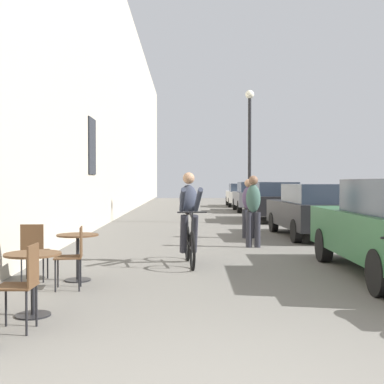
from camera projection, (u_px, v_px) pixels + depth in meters
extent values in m
cube|color=#B7AD99|center=(95.00, 75.00, 17.23)|extent=(0.50, 68.00, 10.43)
cube|color=black|center=(92.00, 146.00, 15.15)|extent=(0.04, 1.10, 1.70)
cylinder|color=black|center=(33.00, 315.00, 5.72)|extent=(0.40, 0.40, 0.02)
cylinder|color=black|center=(33.00, 285.00, 5.72)|extent=(0.05, 0.05, 0.67)
cylinder|color=#4C331E|center=(33.00, 254.00, 5.71)|extent=(0.64, 0.64, 0.02)
cylinder|color=black|center=(6.00, 305.00, 5.30)|extent=(0.02, 0.02, 0.45)
cylinder|color=black|center=(26.00, 313.00, 4.98)|extent=(0.02, 0.02, 0.45)
cylinder|color=black|center=(36.00, 305.00, 5.30)|extent=(0.02, 0.02, 0.45)
cube|color=#4C331E|center=(16.00, 286.00, 5.13)|extent=(0.39, 0.39, 0.02)
cube|color=#4C331E|center=(33.00, 265.00, 5.13)|extent=(0.02, 0.34, 0.42)
cylinder|color=black|center=(78.00, 280.00, 7.77)|extent=(0.40, 0.40, 0.02)
cylinder|color=black|center=(78.00, 258.00, 7.76)|extent=(0.05, 0.05, 0.67)
cylinder|color=#4C331E|center=(78.00, 235.00, 7.75)|extent=(0.64, 0.64, 0.02)
cylinder|color=black|center=(27.00, 265.00, 7.90)|extent=(0.02, 0.02, 0.45)
cylinder|color=black|center=(48.00, 264.00, 7.93)|extent=(0.02, 0.02, 0.45)
cylinder|color=black|center=(21.00, 268.00, 7.58)|extent=(0.02, 0.02, 0.45)
cylinder|color=black|center=(43.00, 268.00, 7.60)|extent=(0.02, 0.02, 0.45)
cube|color=#4C331E|center=(35.00, 251.00, 7.75)|extent=(0.41, 0.41, 0.02)
cube|color=#4C331E|center=(32.00, 238.00, 7.56)|extent=(0.34, 0.04, 0.42)
cylinder|color=black|center=(55.00, 276.00, 6.94)|extent=(0.02, 0.02, 0.45)
cylinder|color=black|center=(58.00, 272.00, 7.26)|extent=(0.02, 0.02, 0.45)
cylinder|color=black|center=(79.00, 275.00, 6.99)|extent=(0.02, 0.02, 0.45)
cylinder|color=black|center=(81.00, 271.00, 7.31)|extent=(0.02, 0.02, 0.45)
cube|color=#4C331E|center=(68.00, 257.00, 7.12)|extent=(0.43, 0.43, 0.02)
cube|color=#4C331E|center=(81.00, 241.00, 7.15)|extent=(0.07, 0.34, 0.42)
torus|color=black|center=(192.00, 251.00, 8.72)|extent=(0.10, 0.71, 0.71)
torus|color=black|center=(187.00, 243.00, 9.76)|extent=(0.10, 0.71, 0.71)
cylinder|color=black|center=(188.00, 229.00, 9.67)|extent=(0.05, 0.22, 0.58)
cylinder|color=black|center=(190.00, 214.00, 9.16)|extent=(0.10, 0.82, 0.14)
cylinder|color=black|center=(192.00, 231.00, 8.74)|extent=(0.04, 0.09, 0.67)
cylinder|color=black|center=(190.00, 245.00, 9.27)|extent=(0.11, 1.00, 0.12)
cylinder|color=black|center=(192.00, 212.00, 8.76)|extent=(0.52, 0.07, 0.03)
ellipsoid|color=black|center=(188.00, 213.00, 9.57)|extent=(0.12, 0.24, 0.06)
ellipsoid|color=#2D3342|center=(189.00, 199.00, 9.49)|extent=(0.37, 0.37, 0.59)
sphere|color=#A57A5B|center=(189.00, 178.00, 9.44)|extent=(0.22, 0.22, 0.22)
cylinder|color=#26262D|center=(194.00, 234.00, 9.43)|extent=(0.16, 0.40, 0.75)
cylinder|color=#26262D|center=(184.00, 234.00, 9.41)|extent=(0.16, 0.40, 0.75)
cylinder|color=#2D3342|center=(198.00, 200.00, 9.11)|extent=(0.16, 0.75, 0.48)
cylinder|color=#2D3342|center=(183.00, 200.00, 9.09)|extent=(0.13, 0.75, 0.48)
cylinder|color=#26262D|center=(257.00, 230.00, 11.69)|extent=(0.14, 0.14, 0.82)
cylinder|color=#26262D|center=(249.00, 230.00, 11.70)|extent=(0.14, 0.14, 0.82)
ellipsoid|color=#38564C|center=(253.00, 198.00, 11.68)|extent=(0.36, 0.26, 0.65)
sphere|color=brown|center=(253.00, 180.00, 11.67)|extent=(0.22, 0.22, 0.22)
cylinder|color=#26262D|center=(252.00, 224.00, 13.60)|extent=(0.14, 0.14, 0.78)
cylinder|color=#26262D|center=(245.00, 224.00, 13.60)|extent=(0.14, 0.14, 0.78)
ellipsoid|color=#4C3D5B|center=(249.00, 198.00, 13.59)|extent=(0.35, 0.25, 0.62)
sphere|color=#A57A5B|center=(249.00, 183.00, 13.58)|extent=(0.22, 0.22, 0.22)
cylinder|color=black|center=(250.00, 161.00, 18.44)|extent=(0.12, 0.12, 4.60)
sphere|color=silver|center=(250.00, 94.00, 18.39)|extent=(0.32, 0.32, 0.32)
cylinder|color=black|center=(324.00, 245.00, 9.59)|extent=(0.22, 0.64, 0.64)
cylinder|color=black|center=(380.00, 273.00, 6.67)|extent=(0.22, 0.64, 0.64)
cube|color=black|center=(312.00, 214.00, 13.94)|extent=(1.84, 4.18, 0.67)
cube|color=#283342|center=(317.00, 193.00, 13.43)|extent=(1.51, 2.28, 0.50)
cylinder|color=black|center=(274.00, 222.00, 15.27)|extent=(0.21, 0.60, 0.60)
cylinder|color=black|center=(324.00, 222.00, 15.34)|extent=(0.21, 0.60, 0.60)
cylinder|color=black|center=(296.00, 231.00, 12.55)|extent=(0.21, 0.60, 0.60)
cylinder|color=black|center=(358.00, 231.00, 12.62)|extent=(0.21, 0.60, 0.60)
cube|color=black|center=(272.00, 204.00, 19.84)|extent=(1.82, 4.29, 0.69)
cube|color=#283342|center=(274.00, 189.00, 19.32)|extent=(1.51, 2.32, 0.52)
cylinder|color=black|center=(248.00, 211.00, 21.25)|extent=(0.21, 0.62, 0.62)
cylinder|color=black|center=(286.00, 211.00, 21.26)|extent=(0.21, 0.62, 0.62)
cylinder|color=black|center=(257.00, 215.00, 18.44)|extent=(0.21, 0.62, 0.62)
cylinder|color=black|center=(300.00, 215.00, 18.44)|extent=(0.21, 0.62, 0.62)
cube|color=#595960|center=(253.00, 199.00, 26.02)|extent=(1.86, 4.31, 0.70)
cube|color=#283342|center=(254.00, 187.00, 25.49)|extent=(1.53, 2.34, 0.52)
cylinder|color=black|center=(235.00, 204.00, 27.44)|extent=(0.21, 0.62, 0.62)
cylinder|color=black|center=(264.00, 204.00, 27.43)|extent=(0.21, 0.62, 0.62)
cylinder|color=black|center=(239.00, 207.00, 24.62)|extent=(0.21, 0.62, 0.62)
cylinder|color=black|center=(272.00, 207.00, 24.61)|extent=(0.21, 0.62, 0.62)
cube|color=beige|center=(241.00, 196.00, 31.22)|extent=(1.79, 4.06, 0.65)
cube|color=#283342|center=(241.00, 187.00, 30.73)|extent=(1.46, 2.21, 0.48)
cylinder|color=black|center=(227.00, 201.00, 32.56)|extent=(0.20, 0.58, 0.58)
cylinder|color=black|center=(251.00, 201.00, 32.53)|extent=(0.20, 0.58, 0.58)
cylinder|color=black|center=(230.00, 203.00, 29.92)|extent=(0.20, 0.58, 0.58)
cylinder|color=black|center=(255.00, 203.00, 29.89)|extent=(0.20, 0.58, 0.58)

